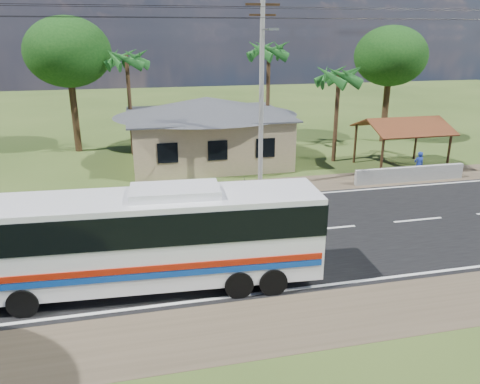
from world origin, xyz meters
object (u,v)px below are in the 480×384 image
object	(u,v)px
motorcycle	(235,188)
person	(419,165)
coach_bus	(148,233)
waiting_shed	(403,127)

from	to	relation	value
motorcycle	person	distance (m)	11.62
coach_bus	person	world-z (taller)	coach_bus
motorcycle	coach_bus	bearing A→B (deg)	156.38
person	motorcycle	bearing A→B (deg)	6.55
coach_bus	person	xyz separation A→B (m)	(16.46, 9.46, -1.24)
waiting_shed	person	distance (m)	3.11
waiting_shed	coach_bus	xyz separation A→B (m)	(-16.64, -11.92, -0.65)
motorcycle	person	size ratio (longest dim) A/B	1.15
waiting_shed	person	size ratio (longest dim) A/B	3.09
waiting_shed	coach_bus	distance (m)	20.48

